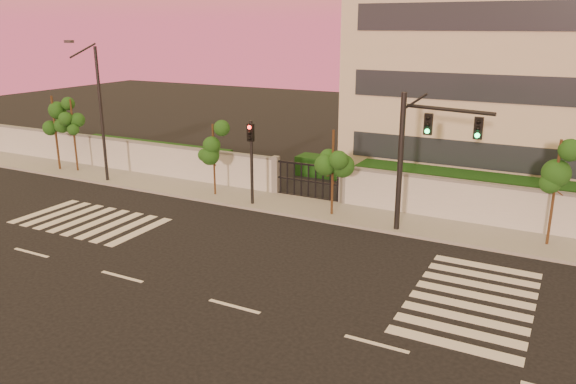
% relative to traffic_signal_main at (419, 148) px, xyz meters
% --- Properties ---
extents(ground, '(120.00, 120.00, 0.00)m').
position_rel_traffic_signal_main_xyz_m(ground, '(-3.49, -9.44, -4.01)').
color(ground, black).
rests_on(ground, ground).
extents(sidewalk, '(60.00, 3.00, 0.15)m').
position_rel_traffic_signal_main_xyz_m(sidewalk, '(-3.49, 1.06, -3.93)').
color(sidewalk, gray).
rests_on(sidewalk, ground).
extents(perimeter_wall, '(60.00, 0.36, 2.20)m').
position_rel_traffic_signal_main_xyz_m(perimeter_wall, '(-3.39, 2.56, -2.94)').
color(perimeter_wall, '#B7B9BE').
rests_on(perimeter_wall, ground).
extents(hedge_row, '(41.00, 4.25, 1.80)m').
position_rel_traffic_signal_main_xyz_m(hedge_row, '(-2.33, 5.30, -3.19)').
color(hedge_row, '#12340F').
rests_on(hedge_row, ground).
extents(institutional_building, '(24.40, 12.40, 12.25)m').
position_rel_traffic_signal_main_xyz_m(institutional_building, '(5.51, 12.55, 2.15)').
color(institutional_building, beige).
rests_on(institutional_building, ground).
extents(road_markings, '(57.00, 7.62, 0.02)m').
position_rel_traffic_signal_main_xyz_m(road_markings, '(-5.07, -5.68, -4.00)').
color(road_markings, silver).
rests_on(road_markings, ground).
extents(street_tree_a, '(1.64, 1.31, 4.85)m').
position_rel_traffic_signal_main_xyz_m(street_tree_a, '(-23.41, 0.74, -0.43)').
color(street_tree_a, '#382314').
rests_on(street_tree_a, ground).
extents(street_tree_b, '(1.41, 1.12, 4.68)m').
position_rel_traffic_signal_main_xyz_m(street_tree_b, '(-22.10, 1.01, -0.56)').
color(street_tree_b, '#382314').
rests_on(street_tree_b, ground).
extents(street_tree_c, '(1.33, 1.06, 4.03)m').
position_rel_traffic_signal_main_xyz_m(street_tree_c, '(-11.26, 0.72, -1.04)').
color(street_tree_c, '#382314').
rests_on(street_tree_c, ground).
extents(street_tree_d, '(1.45, 1.16, 4.34)m').
position_rel_traffic_signal_main_xyz_m(street_tree_d, '(-4.24, 0.60, -0.81)').
color(street_tree_d, '#382314').
rests_on(street_tree_d, ground).
extents(street_tree_e, '(1.46, 1.17, 4.66)m').
position_rel_traffic_signal_main_xyz_m(street_tree_e, '(5.46, 1.19, -0.57)').
color(street_tree_e, '#382314').
rests_on(street_tree_e, ground).
extents(traffic_signal_main, '(3.97, 1.06, 6.34)m').
position_rel_traffic_signal_main_xyz_m(traffic_signal_main, '(0.00, 0.00, 0.00)').
color(traffic_signal_main, black).
rests_on(traffic_signal_main, ground).
extents(traffic_signal_secondary, '(0.35, 0.34, 4.50)m').
position_rel_traffic_signal_main_xyz_m(traffic_signal_secondary, '(-8.59, 0.19, -1.15)').
color(traffic_signal_secondary, black).
rests_on(traffic_signal_secondary, ground).
extents(streetlight_west, '(0.50, 2.00, 8.31)m').
position_rel_traffic_signal_main_xyz_m(streetlight_west, '(-18.70, -0.03, 0.49)').
color(streetlight_west, black).
rests_on(streetlight_west, ground).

